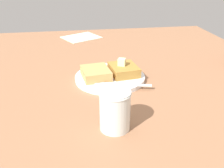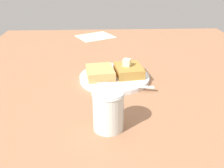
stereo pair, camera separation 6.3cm
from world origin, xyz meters
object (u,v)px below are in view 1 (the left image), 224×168
at_px(syrup_jar, 115,111).
at_px(napkin, 81,37).
at_px(plate, 110,77).
at_px(fork, 119,85).

height_order(syrup_jar, napkin, syrup_jar).
xyz_separation_m(plate, syrup_jar, (0.03, 0.25, 0.03)).
height_order(fork, syrup_jar, syrup_jar).
bearing_deg(plate, fork, 102.59).
bearing_deg(napkin, plate, 97.76).
relative_size(plate, fork, 1.32).
bearing_deg(napkin, fork, 98.37).
height_order(plate, napkin, plate).
xyz_separation_m(fork, syrup_jar, (0.04, 0.18, 0.03)).
relative_size(plate, napkin, 1.33).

